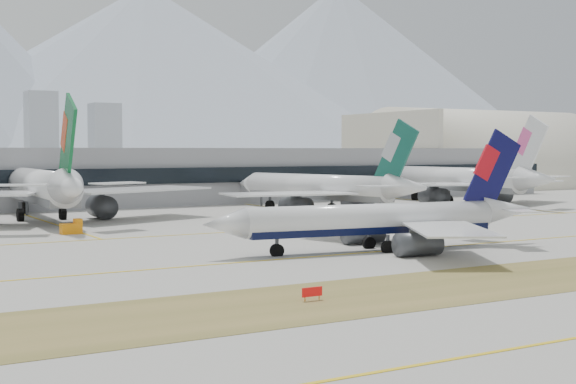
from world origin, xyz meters
TOP-DOWN VIEW (x-y plane):
  - ground at (0.00, 0.00)m, footprint 3000.00×3000.00m
  - taxiing_airliner at (3.76, -3.96)m, footprint 53.26×45.98m
  - widebody_eva at (-27.40, 69.72)m, footprint 69.54×68.02m
  - widebody_cathay at (31.99, 55.95)m, footprint 57.82×57.61m
  - widebody_china_air at (81.42, 64.46)m, footprint 65.31×63.65m
  - terminal at (0.00, 114.84)m, footprint 280.00×43.10m
  - hangar at (154.56, 135.00)m, footprint 91.00×60.00m
  - hold_sign_left at (-25.78, -32.00)m, footprint 2.20×0.15m
  - gse_c at (24.46, 40.78)m, footprint 3.55×2.00m
  - gse_b at (-29.14, 41.03)m, footprint 3.55×2.00m

SIDE VIEW (x-z plane):
  - ground at x=0.00m, z-range 0.00..0.00m
  - hangar at x=154.56m, z-range -29.86..30.14m
  - hold_sign_left at x=-25.78m, z-range 0.20..1.55m
  - gse_c at x=24.46m, z-range -0.25..2.35m
  - gse_b at x=-29.14m, z-range -0.25..2.35m
  - taxiing_airliner at x=3.76m, z-range -4.63..13.27m
  - widebody_cathay at x=31.99m, z-range -4.96..16.23m
  - widebody_china_air at x=81.42m, z-range -5.45..17.82m
  - widebody_eva at x=-27.40m, z-range -5.81..19.00m
  - terminal at x=0.00m, z-range 0.00..15.00m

